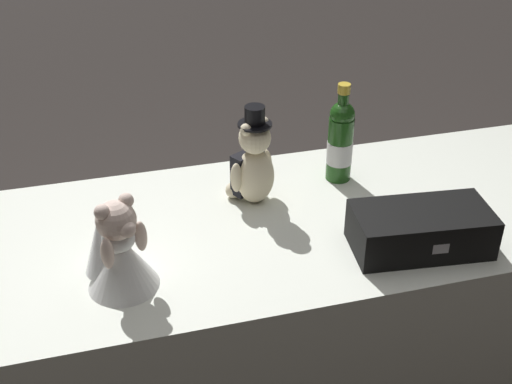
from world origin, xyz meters
The scene contains 5 objects.
reception_table centered at (0.00, 0.00, 0.39)m, with size 2.01×0.71×0.77m, color white.
teddy_bear_groom centered at (0.02, 0.12, 0.89)m, with size 0.13×0.13×0.29m.
teddy_bear_bride centered at (-0.37, -0.15, 0.87)m, with size 0.20×0.22×0.23m.
champagne_bottle centered at (0.30, 0.17, 0.90)m, with size 0.07×0.07×0.30m.
gift_case_black centered at (0.37, -0.20, 0.83)m, with size 0.35×0.21×0.11m.
Camera 1 is at (-0.38, -1.41, 1.77)m, focal length 46.95 mm.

